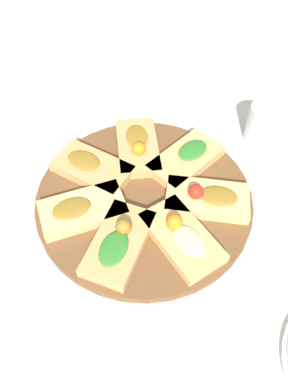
{
  "coord_description": "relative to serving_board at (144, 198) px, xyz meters",
  "views": [
    {
      "loc": [
        -0.17,
        0.43,
        0.62
      ],
      "look_at": [
        0.0,
        0.0,
        0.03
      ],
      "focal_mm": 35.0,
      "sensor_mm": 36.0,
      "label": 1
    }
  ],
  "objects": [
    {
      "name": "focaccia_slice_6",
      "position": [
        0.09,
        0.08,
        0.02
      ],
      "size": [
        0.18,
        0.17,
        0.03
      ],
      "color": "#DBB775",
      "rests_on": "serving_board"
    },
    {
      "name": "water_glass",
      "position": [
        -0.18,
        -0.27,
        0.04
      ],
      "size": [
        0.07,
        0.07,
        0.09
      ],
      "primitive_type": "cylinder",
      "color": "silver",
      "rests_on": "ground_plane"
    },
    {
      "name": "focaccia_slice_0",
      "position": [
        -0.0,
        0.12,
        0.02
      ],
      "size": [
        0.09,
        0.16,
        0.05
      ],
      "color": "tan",
      "rests_on": "serving_board"
    },
    {
      "name": "ground_plane",
      "position": [
        0.0,
        0.0,
        -0.01
      ],
      "size": [
        3.0,
        3.0,
        0.0
      ],
      "primitive_type": "plane",
      "color": "beige"
    },
    {
      "name": "focaccia_slice_4",
      "position": [
        0.06,
        -0.11,
        0.02
      ],
      "size": [
        0.15,
        0.18,
        0.05
      ],
      "color": "tan",
      "rests_on": "serving_board"
    },
    {
      "name": "focaccia_slice_2",
      "position": [
        -0.12,
        -0.03,
        0.02
      ],
      "size": [
        0.18,
        0.12,
        0.05
      ],
      "color": "#DBB775",
      "rests_on": "serving_board"
    },
    {
      "name": "napkin_stack",
      "position": [
        0.36,
        -0.13,
        -0.01
      ],
      "size": [
        0.15,
        0.13,
        0.01
      ],
      "primitive_type": "cube",
      "rotation": [
        0.0,
        0.0,
        -0.25
      ],
      "color": "white",
      "rests_on": "ground_plane"
    },
    {
      "name": "focaccia_slice_1",
      "position": [
        -0.1,
        0.07,
        0.02
      ],
      "size": [
        0.18,
        0.16,
        0.05
      ],
      "color": "tan",
      "rests_on": "serving_board"
    },
    {
      "name": "focaccia_slice_5",
      "position": [
        0.13,
        -0.02,
        0.02
      ],
      "size": [
        0.17,
        0.11,
        0.03
      ],
      "color": "tan",
      "rests_on": "serving_board"
    },
    {
      "name": "focaccia_slice_3",
      "position": [
        -0.05,
        -0.12,
        0.02
      ],
      "size": [
        0.14,
        0.18,
        0.03
      ],
      "color": "tan",
      "rests_on": "serving_board"
    },
    {
      "name": "serving_board",
      "position": [
        0.0,
        0.0,
        0.0
      ],
      "size": [
        0.44,
        0.44,
        0.02
      ],
      "primitive_type": "cylinder",
      "color": "brown",
      "rests_on": "ground_plane"
    }
  ]
}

